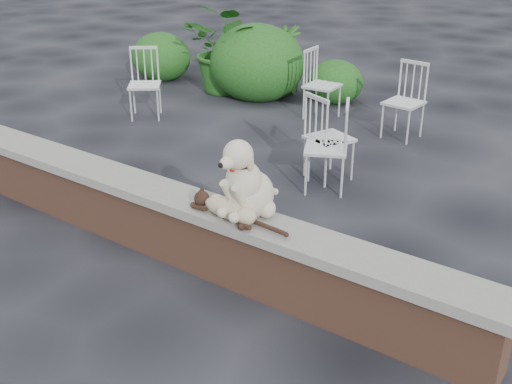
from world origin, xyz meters
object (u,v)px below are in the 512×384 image
Objects in this scene: dog at (251,175)px; chair_e at (322,85)px; chair_c at (330,137)px; chair_a at (144,84)px; cat at (230,208)px; potted_plant_a at (226,48)px; chair_d at (326,147)px; potted_plant_b at (284,60)px; chair_b at (404,101)px.

chair_e is at bearing 120.29° from dog.
chair_a is at bearing 14.89° from chair_c.
cat is at bearing 122.70° from chair_c.
dog is 0.47× the size of potted_plant_a.
chair_d is 3.27m from chair_a.
potted_plant_b is at bearing -26.71° from chair_c.
chair_b is at bearing 103.62° from dog.
chair_d is at bearing -151.81° from chair_e.
cat is at bearing -161.84° from chair_e.
potted_plant_b is (-2.24, 2.52, 0.04)m from chair_c.
chair_d reaches higher than cat.
potted_plant_a reaches higher than dog.
chair_e is at bearing 118.53° from cat.
chair_e is 1.00× the size of chair_a.
chair_b is 3.09m from potted_plant_a.
cat is 3.93m from chair_b.
chair_d and chair_c have the same top height.
dog is at bearing 69.34° from cat.
potted_plant_b is (-2.35, 2.80, 0.04)m from chair_d.
potted_plant_a is at bearing 79.08° from chair_e.
chair_b is (-0.33, 3.91, -0.20)m from cat.
potted_plant_a is at bearing 135.94° from cat.
chair_c is at bearing -34.21° from potted_plant_a.
chair_e and chair_d have the same top height.
dog reaches higher than chair_d.
chair_c reaches higher than cat.
chair_c is at bearing -48.40° from potted_plant_b.
chair_e is 1.88m from potted_plant_a.
dog is 0.68× the size of chair_b.
chair_e is 1.37m from potted_plant_b.
chair_b is at bearing 153.55° from chair_d.
potted_plant_b reaches higher than cat.
chair_e is at bearing -34.25° from potted_plant_b.
chair_a is (-1.98, -1.38, 0.00)m from chair_e.
chair_a is 2.31m from potted_plant_b.
chair_d and chair_b have the same top height.
chair_c is at bearing -89.26° from chair_b.
chair_e is at bearing -4.14° from chair_a.
cat is 4.40m from chair_a.
potted_plant_b is at bearing 35.26° from potted_plant_a.
cat is at bearing -75.80° from chair_a.
chair_d is at bearing 134.66° from chair_c.
chair_e and chair_b have the same top height.
potted_plant_a is at bearing -153.37° from chair_d.
chair_a is (-3.60, 2.47, -0.43)m from dog.
chair_d is (-0.32, 1.98, -0.20)m from cat.
chair_b is at bearing -6.57° from potted_plant_a.
potted_plant_a reaches higher than chair_c.
cat is 1.10× the size of chair_d.
chair_d is at bearing 106.63° from cat.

